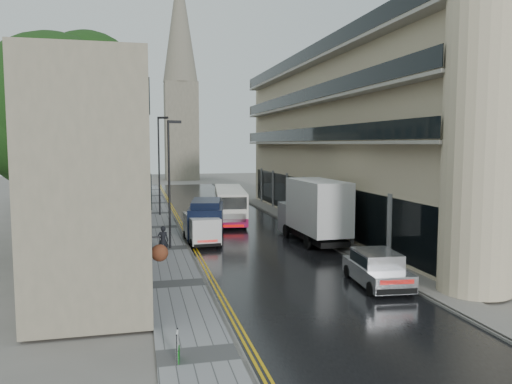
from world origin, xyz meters
name	(u,v)px	position (x,y,z in m)	size (l,w,h in m)	color
ground	(410,375)	(0.00, 0.00, 0.00)	(200.00, 200.00, 0.00)	slate
road	(234,225)	(0.00, 27.50, 0.01)	(9.00, 85.00, 0.02)	black
left_sidewalk	(162,228)	(-5.85, 27.50, 0.06)	(2.70, 85.00, 0.12)	gray
right_sidewalk	(296,222)	(5.40, 27.50, 0.06)	(1.80, 85.00, 0.12)	slate
old_shop_row	(114,153)	(-9.45, 30.00, 6.00)	(4.50, 56.00, 12.00)	gray
modern_block	(358,141)	(10.30, 26.00, 7.00)	(8.00, 40.00, 14.00)	#C6B893
church_spire	(180,72)	(0.50, 82.00, 20.00)	(6.40, 6.40, 40.00)	gray
tree_near	(55,140)	(-12.50, 20.00, 6.95)	(10.56, 10.56, 13.89)	black
tree_far	(83,150)	(-12.20, 33.00, 6.23)	(9.24, 9.24, 12.46)	black
cream_bus	(218,209)	(-1.32, 27.23, 1.44)	(2.37, 10.44, 2.85)	white
white_lorry	(308,215)	(2.87, 17.28, 2.19)	(2.48, 8.27, 4.34)	silver
silver_hatchback	(371,278)	(2.32, 7.19, 0.86)	(1.96, 4.47, 1.68)	silver
white_van	(192,233)	(-4.30, 19.12, 1.01)	(1.87, 4.37, 1.98)	white
navy_van	(190,223)	(-4.30, 20.68, 1.46)	(2.26, 5.66, 2.89)	black
pedestrian	(163,241)	(-6.24, 17.16, 1.00)	(0.64, 0.42, 1.77)	black
lamp_post_near	(169,185)	(-5.71, 19.21, 4.14)	(0.91, 0.20, 8.05)	black
lamp_post_far	(159,166)	(-5.68, 34.56, 4.65)	(1.02, 0.23, 9.06)	black
estate_sign	(177,347)	(-6.57, 2.26, 0.57)	(0.08, 0.54, 0.90)	white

